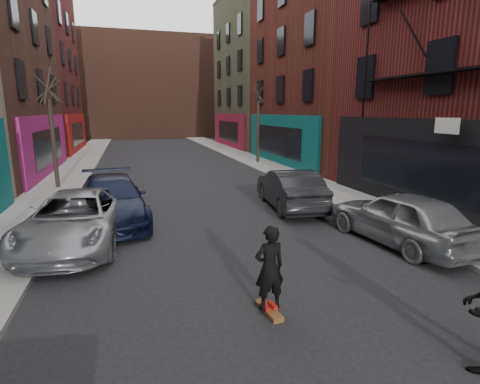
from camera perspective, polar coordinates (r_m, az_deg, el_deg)
sidewalk_left at (r=32.11m, az=-22.70°, el=4.69°), size 2.50×84.00×0.13m
sidewalk_right at (r=33.15m, az=-0.62°, el=5.84°), size 2.50×84.00×0.13m
buildings_right at (r=24.39m, az=27.61°, el=20.95°), size 12.00×56.00×16.00m
building_far at (r=57.86m, az=-14.21°, el=15.09°), size 40.00×10.00×14.00m
tree_left_far at (r=20.01m, az=-26.85°, el=9.87°), size 2.00×2.00×6.50m
tree_right_far at (r=27.21m, az=2.78°, el=11.74°), size 2.00×2.00×6.80m
parked_left_far at (r=11.65m, az=-23.76°, el=-3.80°), size 3.04×5.60×1.49m
parked_left_end at (r=13.55m, az=-19.03°, el=-1.13°), size 2.67×5.56×1.56m
parked_right_far at (r=11.65m, az=23.37°, el=-3.59°), size 2.31×4.75×1.56m
parked_right_end at (r=14.81m, az=7.61°, el=0.49°), size 2.15×4.83×1.54m
skateboard at (r=7.47m, az=4.40°, el=-17.53°), size 0.32×0.82×0.10m
skateboarder at (r=7.08m, az=4.51°, el=-11.45°), size 0.64×0.46×1.63m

